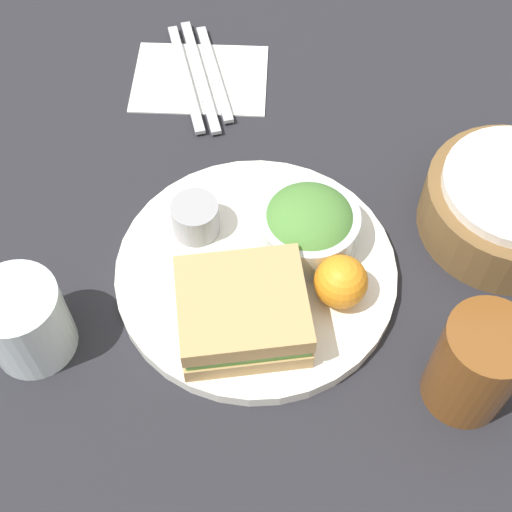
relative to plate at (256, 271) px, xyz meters
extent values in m
plane|color=#232328|center=(0.00, 0.00, -0.01)|extent=(4.00, 4.00, 0.00)
cylinder|color=white|center=(0.00, 0.00, 0.00)|extent=(0.28, 0.28, 0.02)
cube|color=tan|center=(0.07, -0.01, 0.02)|extent=(0.12, 0.13, 0.02)
cube|color=#6BB24C|center=(0.07, -0.01, 0.03)|extent=(0.12, 0.13, 0.01)
cube|color=tan|center=(0.07, -0.01, 0.05)|extent=(0.12, 0.13, 0.02)
cylinder|color=silver|center=(-0.04, 0.05, 0.03)|extent=(0.10, 0.10, 0.04)
ellipsoid|color=#4C8438|center=(-0.04, 0.05, 0.04)|extent=(0.09, 0.09, 0.06)
cylinder|color=#99999E|center=(-0.04, -0.06, 0.03)|extent=(0.05, 0.05, 0.04)
sphere|color=orange|center=(0.03, 0.08, 0.03)|extent=(0.05, 0.05, 0.05)
cylinder|color=brown|center=(0.12, 0.19, 0.05)|extent=(0.08, 0.08, 0.11)
cylinder|color=brown|center=(-0.08, 0.26, 0.02)|extent=(0.18, 0.18, 0.06)
cube|color=white|center=(-0.29, -0.08, -0.01)|extent=(0.12, 0.17, 0.00)
cube|color=#B2B2B7|center=(-0.28, -0.10, 0.00)|extent=(0.19, 0.06, 0.01)
cube|color=#B2B2B7|center=(-0.29, -0.08, 0.00)|extent=(0.20, 0.07, 0.01)
cube|color=#B2B2B7|center=(-0.29, -0.07, 0.00)|extent=(0.17, 0.06, 0.01)
cylinder|color=silver|center=(0.09, -0.21, 0.03)|extent=(0.08, 0.08, 0.09)
camera|label=1|loc=(0.39, 0.02, 0.61)|focal=50.00mm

